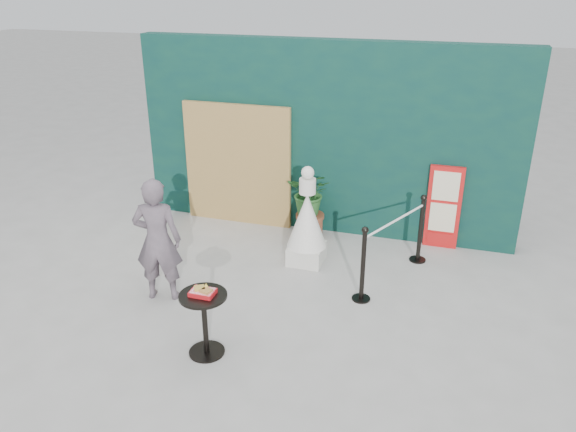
# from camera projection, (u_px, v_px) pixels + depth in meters

# --- Properties ---
(ground) EXTENTS (60.00, 60.00, 0.00)m
(ground) POSITION_uv_depth(u_px,v_px,m) (258.00, 333.00, 6.59)
(ground) COLOR #ADAAA5
(ground) RESTS_ON ground
(back_wall) EXTENTS (6.00, 0.30, 3.00)m
(back_wall) POSITION_uv_depth(u_px,v_px,m) (325.00, 139.00, 8.75)
(back_wall) COLOR #092C2C
(back_wall) RESTS_ON ground
(bamboo_fence) EXTENTS (1.80, 0.08, 2.00)m
(bamboo_fence) POSITION_uv_depth(u_px,v_px,m) (238.00, 165.00, 9.14)
(bamboo_fence) COLOR tan
(bamboo_fence) RESTS_ON ground
(woman) EXTENTS (0.67, 0.53, 1.63)m
(woman) POSITION_uv_depth(u_px,v_px,m) (158.00, 240.00, 7.01)
(woman) COLOR #675863
(woman) RESTS_ON ground
(menu_board) EXTENTS (0.50, 0.07, 1.30)m
(menu_board) POSITION_uv_depth(u_px,v_px,m) (444.00, 208.00, 8.40)
(menu_board) COLOR red
(menu_board) RESTS_ON ground
(statue) EXTENTS (0.57, 0.57, 1.47)m
(statue) POSITION_uv_depth(u_px,v_px,m) (307.00, 224.00, 7.97)
(statue) COLOR silver
(statue) RESTS_ON ground
(cafe_table) EXTENTS (0.52, 0.52, 0.75)m
(cafe_table) POSITION_uv_depth(u_px,v_px,m) (204.00, 315.00, 6.06)
(cafe_table) COLOR black
(cafe_table) RESTS_ON ground
(food_basket) EXTENTS (0.26, 0.19, 0.11)m
(food_basket) POSITION_uv_depth(u_px,v_px,m) (203.00, 292.00, 5.94)
(food_basket) COLOR red
(food_basket) RESTS_ON cafe_table
(planter) EXTENTS (0.66, 0.58, 1.13)m
(planter) POSITION_uv_depth(u_px,v_px,m) (310.00, 199.00, 8.71)
(planter) COLOR #9A4432
(planter) RESTS_ON ground
(stanchion_barrier) EXTENTS (0.84, 1.54, 1.03)m
(stanchion_barrier) POSITION_uv_depth(u_px,v_px,m) (394.00, 247.00, 7.56)
(stanchion_barrier) COLOR black
(stanchion_barrier) RESTS_ON ground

